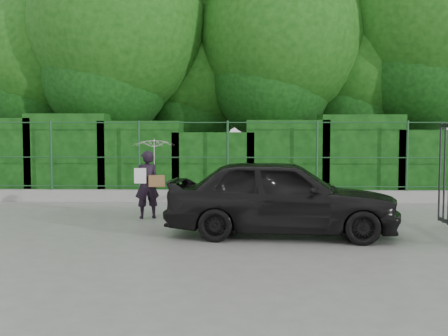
{
  "coord_description": "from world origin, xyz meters",
  "views": [
    {
      "loc": [
        0.73,
        -9.96,
        1.89
      ],
      "look_at": [
        0.4,
        1.3,
        1.1
      ],
      "focal_mm": 45.0,
      "sensor_mm": 36.0,
      "label": 1
    }
  ],
  "objects": [
    {
      "name": "kerb",
      "position": [
        0.0,
        4.5,
        0.15
      ],
      "size": [
        14.0,
        0.25,
        0.3
      ],
      "primitive_type": "cube",
      "color": "#9E9E99",
      "rests_on": "ground"
    },
    {
      "name": "car",
      "position": [
        1.47,
        -0.08,
        0.69
      ],
      "size": [
        4.18,
        1.96,
        1.38
      ],
      "primitive_type": "imported",
      "rotation": [
        0.0,
        0.0,
        1.49
      ],
      "color": "black",
      "rests_on": "ground"
    },
    {
      "name": "ground",
      "position": [
        0.0,
        0.0,
        0.0
      ],
      "size": [
        80.0,
        80.0,
        0.0
      ],
      "primitive_type": "plane",
      "color": "gray"
    },
    {
      "name": "hedge",
      "position": [
        -0.14,
        5.5,
        1.05
      ],
      "size": [
        14.2,
        1.2,
        2.3
      ],
      "color": "black",
      "rests_on": "ground"
    },
    {
      "name": "fence",
      "position": [
        0.22,
        4.5,
        1.2
      ],
      "size": [
        14.13,
        0.06,
        1.8
      ],
      "color": "#1C4624",
      "rests_on": "kerb"
    },
    {
      "name": "trees",
      "position": [
        1.14,
        7.74,
        4.62
      ],
      "size": [
        17.1,
        6.15,
        8.08
      ],
      "color": "black",
      "rests_on": "ground"
    },
    {
      "name": "woman",
      "position": [
        -1.13,
        1.78,
        1.12
      ],
      "size": [
        0.9,
        0.9,
        1.69
      ],
      "color": "black",
      "rests_on": "ground"
    }
  ]
}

